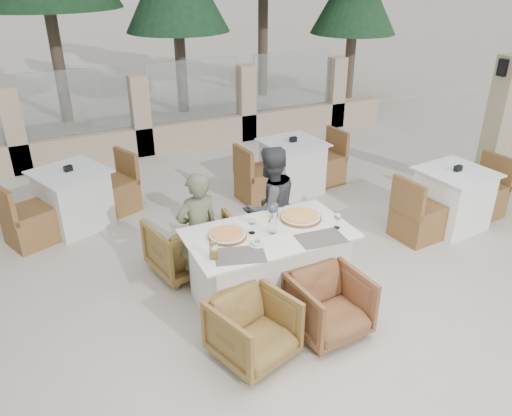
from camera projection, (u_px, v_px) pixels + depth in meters
name	position (u px, v px, depth m)	size (l,w,h in m)	color
ground	(260.00, 303.00, 5.06)	(80.00, 80.00, 0.00)	beige
sand_patch	(77.00, 65.00, 16.40)	(30.00, 16.00, 0.01)	beige
perimeter_wall_far	(140.00, 110.00, 8.59)	(10.00, 0.34, 1.60)	tan
lantern_pillar	(498.00, 128.00, 7.02)	(0.34, 0.34, 2.00)	tan
pine_far_right	(355.00, 2.00, 11.41)	(1.98, 1.98, 4.50)	#1E4524
dining_table	(269.00, 266.00, 4.97)	(1.60, 0.90, 0.77)	white
placemat_near_left	(240.00, 255.00, 4.43)	(0.45, 0.30, 0.00)	#5C554E
placemat_near_right	(321.00, 238.00, 4.70)	(0.45, 0.30, 0.00)	#59544C
pizza_left	(227.00, 235.00, 4.71)	(0.37, 0.37, 0.05)	#D8501D
pizza_right	(301.00, 217.00, 5.04)	(0.42, 0.42, 0.05)	orange
water_bottle	(272.00, 220.00, 4.74)	(0.08, 0.08, 0.28)	#C2E5FF
wine_glass_centre	(252.00, 225.00, 4.75)	(0.08, 0.08, 0.18)	silver
wine_glass_corner	(337.00, 220.00, 4.84)	(0.08, 0.08, 0.18)	white
beer_glass_left	(214.00, 251.00, 4.36)	(0.08, 0.08, 0.15)	orange
beer_glass_right	(275.00, 210.00, 5.08)	(0.07, 0.07, 0.14)	orange
olive_dish	(257.00, 243.00, 4.59)	(0.11, 0.11, 0.04)	silver
armchair_far_left	(183.00, 245.00, 5.47)	(0.67, 0.69, 0.63)	olive
armchair_far_right	(261.00, 238.00, 5.60)	(0.69, 0.71, 0.65)	olive
armchair_near_left	(253.00, 329.00, 4.27)	(0.63, 0.65, 0.59)	olive
armchair_near_right	(329.00, 304.00, 4.56)	(0.64, 0.66, 0.60)	brown
diner_left	(198.00, 231.00, 5.09)	(0.47, 0.31, 1.28)	#5A5D44
diner_right	(270.00, 207.00, 5.47)	(0.67, 0.53, 1.39)	#3E4043
bg_table_a	(74.00, 199.00, 6.37)	(1.64, 0.82, 0.77)	silver
bg_table_b	(292.00, 167.00, 7.37)	(1.64, 0.82, 0.77)	silver
bg_table_c	(452.00, 199.00, 6.37)	(1.64, 0.82, 0.77)	white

